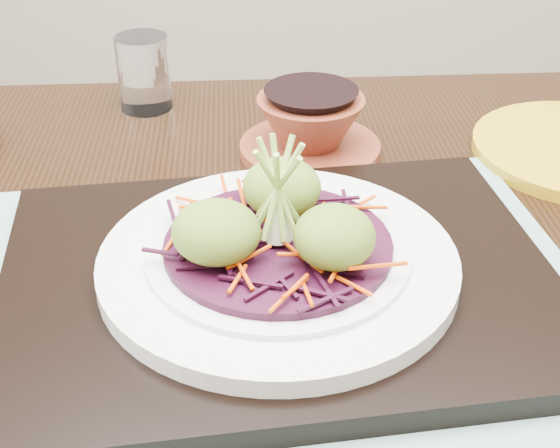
# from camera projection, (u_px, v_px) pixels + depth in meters

# --- Properties ---
(dining_table) EXTENTS (1.33, 0.98, 0.77)m
(dining_table) POSITION_uv_depth(u_px,v_px,m) (285.00, 351.00, 0.71)
(dining_table) COLOR black
(dining_table) RESTS_ON ground
(placemat) EXTENTS (0.57, 0.49, 0.00)m
(placemat) POSITION_uv_depth(u_px,v_px,m) (278.00, 292.00, 0.62)
(placemat) COLOR gray
(placemat) RESTS_ON dining_table
(serving_tray) EXTENTS (0.49, 0.41, 0.02)m
(serving_tray) POSITION_uv_depth(u_px,v_px,m) (278.00, 280.00, 0.61)
(serving_tray) COLOR black
(serving_tray) RESTS_ON placemat
(white_plate) EXTENTS (0.28, 0.28, 0.02)m
(white_plate) POSITION_uv_depth(u_px,v_px,m) (278.00, 260.00, 0.60)
(white_plate) COLOR silver
(white_plate) RESTS_ON serving_tray
(cabbage_bed) EXTENTS (0.18, 0.18, 0.01)m
(cabbage_bed) POSITION_uv_depth(u_px,v_px,m) (278.00, 245.00, 0.60)
(cabbage_bed) COLOR #340A21
(cabbage_bed) RESTS_ON white_plate
(carrot_julienne) EXTENTS (0.21, 0.21, 0.01)m
(carrot_julienne) POSITION_uv_depth(u_px,v_px,m) (278.00, 236.00, 0.59)
(carrot_julienne) COLOR #CA3C03
(carrot_julienne) RESTS_ON cabbage_bed
(guacamole_scoops) EXTENTS (0.15, 0.14, 0.05)m
(guacamole_scoops) POSITION_uv_depth(u_px,v_px,m) (278.00, 218.00, 0.58)
(guacamole_scoops) COLOR olive
(guacamole_scoops) RESTS_ON cabbage_bed
(scallion_garnish) EXTENTS (0.06, 0.06, 0.10)m
(scallion_garnish) POSITION_uv_depth(u_px,v_px,m) (278.00, 193.00, 0.57)
(scallion_garnish) COLOR #97C14D
(scallion_garnish) RESTS_ON cabbage_bed
(water_glass) EXTENTS (0.07, 0.07, 0.09)m
(water_glass) POSITION_uv_depth(u_px,v_px,m) (144.00, 73.00, 0.91)
(water_glass) COLOR white
(water_glass) RESTS_ON dining_table
(terracotta_bowl_set) EXTENTS (0.19, 0.19, 0.06)m
(terracotta_bowl_set) POSITION_uv_depth(u_px,v_px,m) (310.00, 129.00, 0.81)
(terracotta_bowl_set) COLOR maroon
(terracotta_bowl_set) RESTS_ON dining_table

